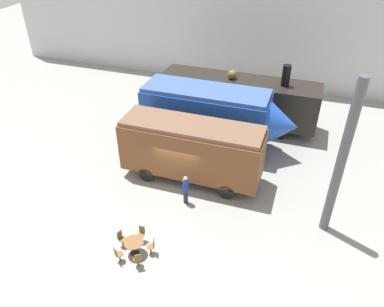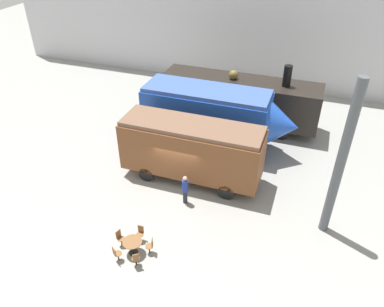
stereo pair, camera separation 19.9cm
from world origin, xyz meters
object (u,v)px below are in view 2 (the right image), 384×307
at_px(passenger_coach_wooden, 192,148).
at_px(visitor_person, 185,189).
at_px(streamlined_locomotive, 218,114).
at_px(cafe_table_near, 132,244).
at_px(steam_locomotive, 240,98).
at_px(cafe_chair_0, 140,232).

height_order(passenger_coach_wooden, visitor_person, passenger_coach_wooden).
distance_m(streamlined_locomotive, cafe_table_near, 10.31).
relative_size(steam_locomotive, passenger_coach_wooden, 1.39).
bearing_deg(cafe_chair_0, cafe_table_near, 0.00).
bearing_deg(cafe_table_near, streamlined_locomotive, 84.17).
xyz_separation_m(cafe_table_near, cafe_chair_0, (-0.01, 0.82, -0.08)).
height_order(streamlined_locomotive, visitor_person, streamlined_locomotive).
bearing_deg(cafe_chair_0, visitor_person, 161.06).
xyz_separation_m(streamlined_locomotive, visitor_person, (0.02, -6.03, -1.42)).
distance_m(passenger_coach_wooden, cafe_chair_0, 5.69).
bearing_deg(visitor_person, cafe_chair_0, -108.15).
xyz_separation_m(passenger_coach_wooden, visitor_person, (0.41, -2.19, -1.12)).
height_order(streamlined_locomotive, passenger_coach_wooden, streamlined_locomotive).
distance_m(steam_locomotive, cafe_chair_0, 12.90).
bearing_deg(cafe_chair_0, steam_locomotive, 171.68).
distance_m(passenger_coach_wooden, cafe_table_near, 6.47).
bearing_deg(streamlined_locomotive, cafe_table_near, -95.83).
bearing_deg(steam_locomotive, visitor_person, -93.73).
relative_size(steam_locomotive, cafe_chair_0, 12.63).
xyz_separation_m(streamlined_locomotive, cafe_chair_0, (-1.04, -9.28, -1.86)).
relative_size(cafe_table_near, visitor_person, 0.52).
relative_size(passenger_coach_wooden, cafe_table_near, 8.76).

